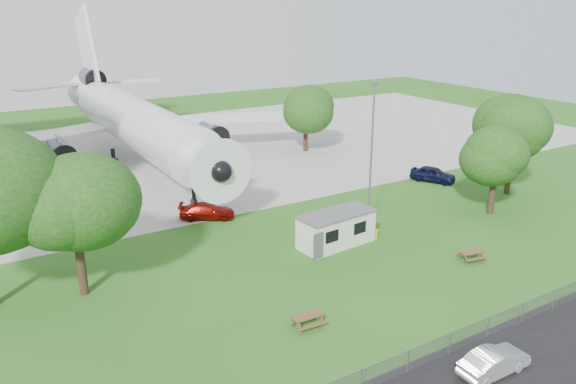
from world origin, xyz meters
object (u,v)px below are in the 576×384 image
airliner (133,119)px  car_centre_sedan (494,362)px  site_cabin (336,229)px  picnic_east (471,261)px  picnic_west (308,327)px

airliner → car_centre_sedan: airliner is taller
site_cabin → picnic_east: size_ratio=3.81×
airliner → picnic_east: bearing=-71.2°
airliner → picnic_east: 40.61m
picnic_west → car_centre_sedan: size_ratio=0.44×
picnic_west → picnic_east: (14.99, 1.09, 0.00)m
picnic_west → picnic_east: bearing=7.0°
site_cabin → picnic_east: bearing=-48.5°
picnic_east → car_centre_sedan: (-9.31, -9.57, 0.67)m
airliner → car_centre_sedan: (3.65, -47.70, -4.60)m
airliner → picnic_east: size_ratio=26.52×
site_cabin → picnic_west: (-8.31, -8.63, -1.31)m
car_centre_sedan → site_cabin: bearing=-8.2°
airliner → picnic_east: airliner is taller
site_cabin → car_centre_sedan: size_ratio=1.69×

